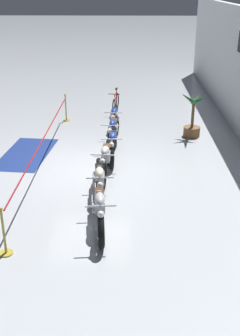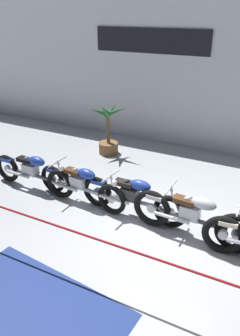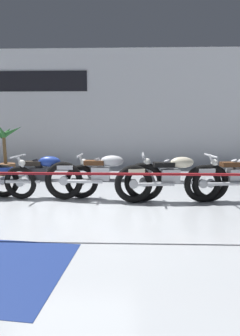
{
  "view_description": "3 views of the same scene",
  "coord_description": "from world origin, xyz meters",
  "px_view_note": "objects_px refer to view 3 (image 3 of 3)",
  "views": [
    {
      "loc": [
        11.26,
        1.16,
        4.97
      ],
      "look_at": [
        1.37,
        0.95,
        0.58
      ],
      "focal_mm": 45.0,
      "sensor_mm": 36.0,
      "label": 1
    },
    {
      "loc": [
        1.68,
        -4.57,
        3.98
      ],
      "look_at": [
        -1.08,
        0.85,
        0.98
      ],
      "focal_mm": 35.0,
      "sensor_mm": 36.0,
      "label": 2
    },
    {
      "loc": [
        1.08,
        -4.63,
        1.5
      ],
      "look_at": [
        0.9,
        1.34,
        0.54
      ],
      "focal_mm": 28.0,
      "sensor_mm": 36.0,
      "label": 3
    }
  ],
  "objects_px": {
    "motorcycle_silver_3": "(104,177)",
    "potted_palm_left_of_row": "(5,155)",
    "motorcycle_blue_2": "(42,176)",
    "motorcycle_silver_5": "(239,178)",
    "motorcycle_cream_4": "(173,179)"
  },
  "relations": [
    {
      "from": "motorcycle_silver_3",
      "to": "potted_palm_left_of_row",
      "type": "distance_m",
      "value": 4.38
    },
    {
      "from": "motorcycle_blue_2",
      "to": "motorcycle_silver_3",
      "type": "bearing_deg",
      "value": -6.83
    },
    {
      "from": "motorcycle_blue_2",
      "to": "potted_palm_left_of_row",
      "type": "xyz_separation_m",
      "value": [
        -2.03,
        2.67,
        0.16
      ]
    },
    {
      "from": "motorcycle_cream_4",
      "to": "motorcycle_silver_3",
      "type": "bearing_deg",
      "value": 176.46
    },
    {
      "from": "motorcycle_cream_4",
      "to": "motorcycle_silver_5",
      "type": "height_order",
      "value": "motorcycle_cream_4"
    },
    {
      "from": "motorcycle_blue_2",
      "to": "motorcycle_silver_5",
      "type": "height_order",
      "value": "motorcycle_silver_5"
    },
    {
      "from": "motorcycle_blue_2",
      "to": "motorcycle_cream_4",
      "type": "bearing_deg",
      "value": -5.15
    },
    {
      "from": "motorcycle_blue_2",
      "to": "motorcycle_cream_4",
      "type": "xyz_separation_m",
      "value": [
        2.69,
        -0.24,
        0.01
      ]
    },
    {
      "from": "motorcycle_cream_4",
      "to": "potted_palm_left_of_row",
      "type": "bearing_deg",
      "value": 148.36
    },
    {
      "from": "motorcycle_blue_2",
      "to": "motorcycle_silver_5",
      "type": "xyz_separation_m",
      "value": [
        4.02,
        -0.15,
        0.01
      ]
    },
    {
      "from": "motorcycle_silver_5",
      "to": "potted_palm_left_of_row",
      "type": "distance_m",
      "value": 6.68
    },
    {
      "from": "motorcycle_silver_3",
      "to": "motorcycle_silver_5",
      "type": "xyz_separation_m",
      "value": [
        2.71,
        0.01,
        -0.01
      ]
    },
    {
      "from": "motorcycle_blue_2",
      "to": "motorcycle_silver_5",
      "type": "distance_m",
      "value": 4.03
    },
    {
      "from": "motorcycle_silver_3",
      "to": "potted_palm_left_of_row",
      "type": "xyz_separation_m",
      "value": [
        -3.35,
        2.82,
        0.14
      ]
    },
    {
      "from": "motorcycle_cream_4",
      "to": "potted_palm_left_of_row",
      "type": "distance_m",
      "value": 5.55
    }
  ]
}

